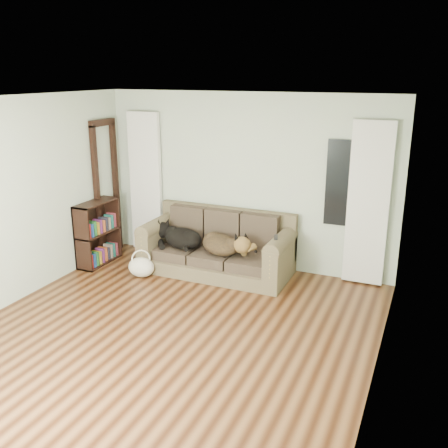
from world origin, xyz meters
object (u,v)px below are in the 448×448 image
at_px(sofa, 216,244).
at_px(bookshelf, 98,232).
at_px(dog_black_lab, 180,238).
at_px(dog_shepherd, 223,245).
at_px(tote_bag, 141,266).

xyz_separation_m(sofa, bookshelf, (-1.83, -0.37, 0.05)).
relative_size(dog_black_lab, dog_shepherd, 1.00).
bearing_deg(bookshelf, sofa, 9.93).
bearing_deg(tote_bag, bookshelf, 166.66).
relative_size(sofa, dog_black_lab, 3.19).
xyz_separation_m(dog_shepherd, bookshelf, (-2.00, -0.26, 0.01)).
bearing_deg(dog_black_lab, dog_shepherd, 25.88).
bearing_deg(dog_black_lab, sofa, 36.07).
bearing_deg(tote_bag, dog_black_lab, 53.46).
distance_m(dog_black_lab, dog_shepherd, 0.72).
bearing_deg(dog_shepherd, tote_bag, 57.53).
bearing_deg(tote_bag, sofa, 31.90).
height_order(dog_black_lab, tote_bag, dog_black_lab).
xyz_separation_m(dog_shepherd, tote_bag, (-1.10, -0.47, -0.33)).
xyz_separation_m(sofa, dog_black_lab, (-0.55, -0.07, 0.03)).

